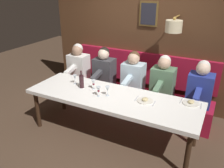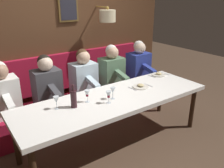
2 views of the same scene
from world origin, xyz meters
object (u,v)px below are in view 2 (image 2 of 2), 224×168
object	(u,v)px
wine_bottle	(74,99)
diner_far	(47,83)
diner_nearest	(139,63)
dining_table	(115,101)
wine_glass_3	(56,100)
diner_near	(112,69)
wine_glass_1	(109,95)
wine_glass_0	(87,94)
wine_glass_2	(113,91)
diner_middle	(84,75)
diner_farthest	(3,92)

from	to	relation	value
wine_bottle	diner_far	bearing A→B (deg)	2.06
diner_nearest	dining_table	bearing A→B (deg)	126.39
wine_glass_3	diner_near	bearing A→B (deg)	-61.04
dining_table	diner_nearest	distance (m)	1.49
wine_glass_1	wine_glass_0	bearing A→B (deg)	47.49
dining_table	diner_near	distance (m)	1.06
wine_glass_1	wine_bottle	size ratio (longest dim) A/B	0.55
wine_glass_2	wine_bottle	size ratio (longest dim) A/B	0.55
wine_glass_0	diner_middle	bearing A→B (deg)	-25.97
diner_middle	wine_glass_1	bearing A→B (deg)	169.63
diner_near	diner_farthest	bearing A→B (deg)	90.00
diner_middle	wine_glass_3	size ratio (longest dim) A/B	4.82
diner_near	diner_middle	world-z (taller)	same
wine_glass_1	wine_glass_3	bearing A→B (deg)	69.17
wine_glass_0	wine_glass_3	xyz separation A→B (m)	(0.04, 0.40, 0.00)
diner_far	wine_glass_2	world-z (taller)	diner_far
diner_farthest	wine_glass_0	bearing A→B (deg)	-132.76
diner_nearest	diner_near	bearing A→B (deg)	90.00
diner_nearest	wine_glass_2	xyz separation A→B (m)	(-0.91, 1.25, 0.04)
wine_glass_0	wine_glass_2	size ratio (longest dim) A/B	1.00
diner_far	wine_glass_3	xyz separation A→B (m)	(-0.75, 0.16, 0.04)
diner_nearest	diner_middle	size ratio (longest dim) A/B	1.00
diner_far	diner_near	bearing A→B (deg)	-90.00
diner_near	wine_glass_3	distance (m)	1.55
wine_glass_2	wine_bottle	world-z (taller)	wine_bottle
diner_near	wine_glass_1	distance (m)	1.23
wine_glass_3	diner_far	bearing A→B (deg)	-12.24
diner_middle	diner_farthest	distance (m)	1.24
wine_glass_3	diner_middle	bearing A→B (deg)	-46.48
dining_table	wine_glass_2	size ratio (longest dim) A/B	16.78
diner_near	wine_glass_1	size ratio (longest dim) A/B	4.82
wine_glass_0	diner_nearest	bearing A→B (deg)	-63.39
diner_near	diner_farthest	world-z (taller)	same
dining_table	wine_glass_0	world-z (taller)	wine_glass_0
wine_glass_2	wine_bottle	distance (m)	0.54
diner_far	wine_glass_3	distance (m)	0.77
diner_far	wine_glass_1	xyz separation A→B (m)	(-0.98, -0.45, 0.04)
diner_far	wine_glass_2	distance (m)	1.07
wine_glass_0	wine_bottle	xyz separation A→B (m)	(-0.04, 0.21, 0.00)
wine_glass_0	wine_glass_1	world-z (taller)	same
diner_middle	wine_bottle	distance (m)	1.02
diner_near	wine_glass_0	distance (m)	1.24
wine_bottle	diner_farthest	bearing A→B (deg)	37.86
diner_farthest	diner_middle	bearing A→B (deg)	-90.00
dining_table	wine_bottle	xyz separation A→B (m)	(0.05, 0.59, 0.18)
diner_far	wine_bottle	xyz separation A→B (m)	(-0.83, -0.03, 0.04)
diner_near	wine_bottle	world-z (taller)	diner_near
diner_nearest	diner_middle	distance (m)	1.19
diner_farthest	wine_glass_1	bearing A→B (deg)	-132.71
wine_glass_1	wine_glass_2	bearing A→B (deg)	-58.09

